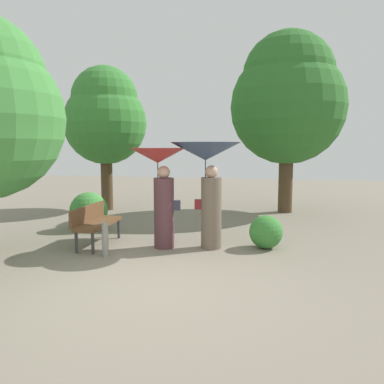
% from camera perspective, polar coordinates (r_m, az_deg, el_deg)
% --- Properties ---
extents(ground_plane, '(40.00, 40.00, 0.00)m').
position_cam_1_polar(ground_plane, '(6.04, -5.45, -13.22)').
color(ground_plane, gray).
extents(person_left, '(1.13, 1.13, 2.03)m').
position_cam_1_polar(person_left, '(7.85, -4.67, 2.10)').
color(person_left, '#563338').
rests_on(person_left, ground).
extents(person_right, '(1.41, 1.41, 2.14)m').
position_cam_1_polar(person_right, '(7.79, 2.22, 3.62)').
color(person_right, '#6B5B4C').
rests_on(person_right, ground).
extents(park_bench, '(0.54, 1.51, 0.83)m').
position_cam_1_polar(park_bench, '(8.39, -14.03, -4.14)').
color(park_bench, '#38383D').
rests_on(park_bench, ground).
extents(tree_near_left, '(2.63, 2.63, 4.61)m').
position_cam_1_polar(tree_near_left, '(12.98, -12.60, 10.84)').
color(tree_near_left, '#4C3823').
rests_on(tree_near_left, ground).
extents(tree_near_right, '(3.51, 3.51, 5.55)m').
position_cam_1_polar(tree_near_right, '(12.58, 13.87, 13.28)').
color(tree_near_right, '#4C3823').
rests_on(tree_near_right, ground).
extents(bush_path_left, '(0.94, 0.94, 0.94)m').
position_cam_1_polar(bush_path_left, '(10.02, -14.87, -2.68)').
color(bush_path_left, '#428C3D').
rests_on(bush_path_left, ground).
extents(bush_path_right, '(0.68, 0.68, 0.68)m').
position_cam_1_polar(bush_path_right, '(8.05, 10.78, -5.77)').
color(bush_path_right, '#387F33').
rests_on(bush_path_right, ground).
extents(path_marker_post, '(0.12, 0.12, 0.65)m').
position_cam_1_polar(path_marker_post, '(7.49, -12.60, -6.85)').
color(path_marker_post, gray).
rests_on(path_marker_post, ground).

